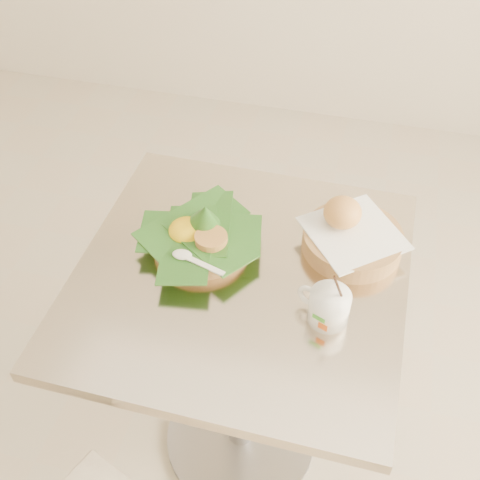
% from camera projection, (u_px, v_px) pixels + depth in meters
% --- Properties ---
extents(floor, '(3.60, 3.60, 0.00)m').
position_uv_depth(floor, '(204.00, 428.00, 1.84)').
color(floor, beige).
rests_on(floor, ground).
extents(cafe_table, '(0.71, 0.71, 0.75)m').
position_uv_depth(cafe_table, '(241.00, 334.00, 1.44)').
color(cafe_table, gray).
rests_on(cafe_table, floor).
extents(rice_basket, '(0.27, 0.27, 0.13)m').
position_uv_depth(rice_basket, '(200.00, 234.00, 1.32)').
color(rice_basket, tan).
rests_on(rice_basket, cafe_table).
extents(bread_basket, '(0.26, 0.26, 0.11)m').
position_uv_depth(bread_basket, '(351.00, 236.00, 1.32)').
color(bread_basket, tan).
rests_on(bread_basket, cafe_table).
extents(coffee_mug, '(0.11, 0.09, 0.14)m').
position_uv_depth(coffee_mug, '(328.00, 306.00, 1.17)').
color(coffee_mug, white).
rests_on(coffee_mug, cafe_table).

